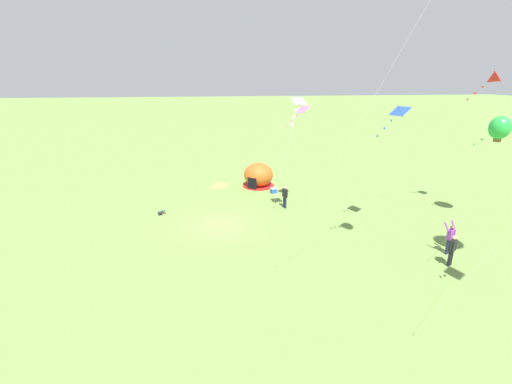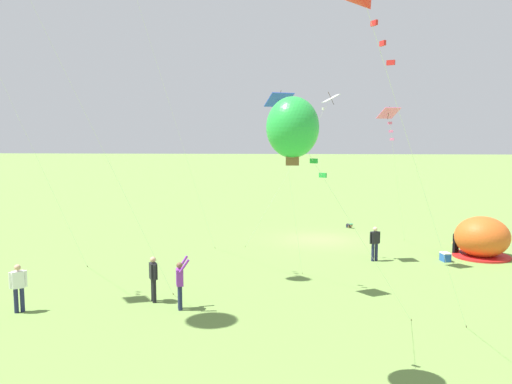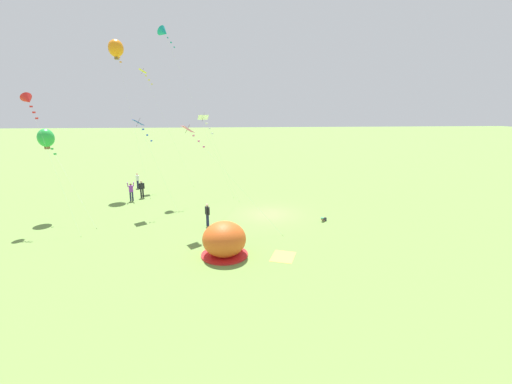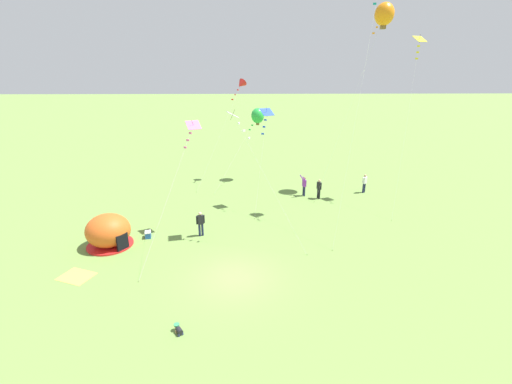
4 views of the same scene
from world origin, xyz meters
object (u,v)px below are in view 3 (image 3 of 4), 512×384
object	(u,v)px
person_flying_kite	(131,191)
kite_teal	(164,32)
popup_tent	(224,240)
kite_blue	(140,126)
kite_yellow	(145,75)
kite_pink	(191,133)
person_far_back	(137,180)
kite_white	(205,122)
person_near_tent	(142,188)
kite_green	(46,138)
kite_red	(28,100)
toddler_crawling	(324,219)
person_strolling	(207,213)
cooler_box	(209,240)
kite_orange	(116,48)

from	to	relation	value
person_flying_kite	kite_teal	xyz separation A→B (m)	(3.62, -3.44, 14.85)
popup_tent	kite_blue	bearing A→B (deg)	33.09
kite_yellow	kite_pink	world-z (taller)	kite_yellow
popup_tent	person_far_back	distance (m)	21.49
popup_tent	person_flying_kite	xyz separation A→B (m)	(13.72, 8.77, 0.00)
person_far_back	kite_white	distance (m)	15.40
popup_tent	person_near_tent	distance (m)	16.92
kite_yellow	person_flying_kite	bearing A→B (deg)	177.05
person_flying_kite	kite_green	distance (m)	8.42
kite_teal	kite_yellow	bearing A→B (deg)	33.56
kite_red	kite_yellow	bearing A→B (deg)	-22.64
toddler_crawling	kite_red	distance (m)	23.80
person_flying_kite	kite_white	distance (m)	11.50
toddler_crawling	kite_pink	bearing A→B (deg)	92.98
kite_teal	person_strolling	bearing A→B (deg)	-160.65
person_near_tent	toddler_crawling	bearing A→B (deg)	-119.90
kite_teal	kite_red	bearing A→B (deg)	136.31
person_strolling	kite_pink	distance (m)	6.07
toddler_crawling	kite_red	bearing A→B (deg)	83.65
kite_blue	kite_green	distance (m)	7.35
cooler_box	person_flying_kite	bearing A→B (deg)	33.69
cooler_box	kite_yellow	size ratio (longest dim) A/B	0.05
cooler_box	kite_blue	bearing A→B (deg)	34.77
kite_teal	toddler_crawling	bearing A→B (deg)	-131.32
popup_tent	kite_red	world-z (taller)	kite_red
cooler_box	person_strolling	world-z (taller)	person_strolling
toddler_crawling	kite_orange	distance (m)	27.39
kite_blue	person_flying_kite	bearing A→B (deg)	31.10
kite_orange	kite_green	size ratio (longest dim) A/B	2.20
kite_green	kite_pink	world-z (taller)	kite_pink
popup_tent	kite_orange	xyz separation A→B (m)	(19.81, 10.66, 13.72)
kite_white	kite_red	bearing A→B (deg)	89.60
person_flying_kite	kite_pink	world-z (taller)	kite_pink
person_far_back	kite_pink	world-z (taller)	kite_pink
kite_white	kite_orange	xyz separation A→B (m)	(11.70, 9.41, 7.07)
person_far_back	kite_blue	distance (m)	11.40
toddler_crawling	person_near_tent	world-z (taller)	person_near_tent
person_strolling	kite_blue	xyz separation A→B (m)	(4.60, 5.44, 6.29)
kite_yellow	kite_blue	bearing A→B (deg)	-171.74
cooler_box	person_strolling	distance (m)	3.58
person_near_tent	kite_blue	size ratio (longest dim) A/B	0.22
person_near_tent	kite_teal	xyz separation A→B (m)	(2.45, -2.70, 14.88)
popup_tent	kite_blue	world-z (taller)	kite_blue
person_flying_kite	popup_tent	bearing A→B (deg)	-147.41
toddler_crawling	kite_red	world-z (taller)	kite_red
person_flying_kite	kite_orange	size ratio (longest dim) A/B	0.12
popup_tent	person_strolling	bearing A→B (deg)	12.19
toddler_crawling	kite_teal	bearing A→B (deg)	48.68
kite_yellow	popup_tent	bearing A→B (deg)	-159.12
toddler_crawling	kite_pink	size ratio (longest dim) A/B	0.07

